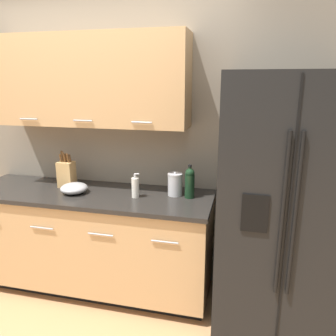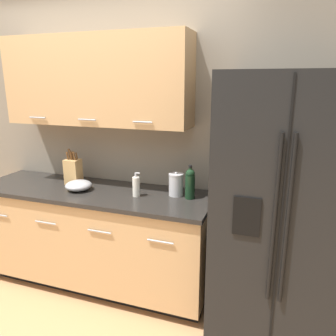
# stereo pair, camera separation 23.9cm
# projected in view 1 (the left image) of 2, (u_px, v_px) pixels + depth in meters

# --- Properties ---
(wall_back) EXTENTS (10.00, 0.39, 2.60)m
(wall_back) POSITION_uv_depth(u_px,v_px,m) (98.00, 126.00, 2.90)
(wall_back) COLOR gray
(wall_back) RESTS_ON ground_plane
(counter_unit) EXTENTS (2.09, 0.64, 0.90)m
(counter_unit) POSITION_uv_depth(u_px,v_px,m) (91.00, 240.00, 2.86)
(counter_unit) COLOR black
(counter_unit) RESTS_ON ground_plane
(refrigerator) EXTENTS (0.86, 0.80, 1.86)m
(refrigerator) POSITION_uv_depth(u_px,v_px,m) (281.00, 207.00, 2.32)
(refrigerator) COLOR black
(refrigerator) RESTS_ON ground_plane
(knife_block) EXTENTS (0.13, 0.11, 0.32)m
(knife_block) POSITION_uv_depth(u_px,v_px,m) (67.00, 174.00, 2.85)
(knife_block) COLOR tan
(knife_block) RESTS_ON counter_unit
(wine_bottle) EXTENTS (0.08, 0.08, 0.27)m
(wine_bottle) POSITION_uv_depth(u_px,v_px,m) (190.00, 182.00, 2.58)
(wine_bottle) COLOR black
(wine_bottle) RESTS_ON counter_unit
(soap_dispenser) EXTENTS (0.06, 0.06, 0.20)m
(soap_dispenser) POSITION_uv_depth(u_px,v_px,m) (135.00, 187.00, 2.60)
(soap_dispenser) COLOR silver
(soap_dispenser) RESTS_ON counter_unit
(steel_canister) EXTENTS (0.12, 0.12, 0.20)m
(steel_canister) POSITION_uv_depth(u_px,v_px,m) (175.00, 184.00, 2.64)
(steel_canister) COLOR #B7B7BA
(steel_canister) RESTS_ON counter_unit
(mixing_bowl) EXTENTS (0.22, 0.22, 0.08)m
(mixing_bowl) POSITION_uv_depth(u_px,v_px,m) (74.00, 188.00, 2.71)
(mixing_bowl) COLOR #A3A3A5
(mixing_bowl) RESTS_ON counter_unit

